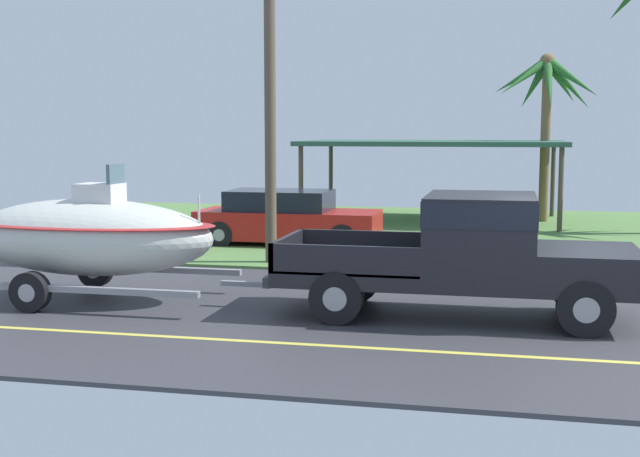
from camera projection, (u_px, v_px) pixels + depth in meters
name	position (u px, v px, depth m)	size (l,w,h in m)	color
ground	(555.00, 250.00, 20.44)	(36.00, 22.00, 0.11)	#38383D
pickup_truck_towing	(478.00, 250.00, 12.88)	(5.63, 2.03, 1.90)	black
boat_on_trailer	(88.00, 236.00, 14.27)	(5.74, 2.41, 2.31)	gray
parked_sedan_near	(287.00, 219.00, 21.02)	(4.46, 1.83, 1.38)	#B21E19
carport_awning	(434.00, 144.00, 26.09)	(7.89, 4.81, 2.53)	#4C4238
palm_tree_near_left	(548.00, 91.00, 25.51)	(3.19, 3.01, 5.17)	brown
utility_pole	(270.00, 46.00, 17.61)	(0.24, 1.80, 8.90)	brown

